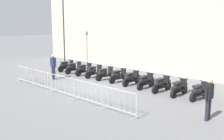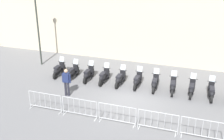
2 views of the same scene
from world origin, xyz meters
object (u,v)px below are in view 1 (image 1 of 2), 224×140
(motorcycle_0, at_px, (66,66))
(motorcycle_6, at_px, (131,78))
(motorcycle_7, at_px, (145,81))
(motorcycle_1, at_px, (74,68))
(motorcycle_10, at_px, (199,91))
(motorcycle_9, at_px, (179,88))
(street_lamp, at_px, (64,24))
(motorcycle_8, at_px, (161,84))
(motorcycle_3, at_px, (94,71))
(barrier_segment_4, at_px, (119,102))
(motorcycle_2, at_px, (84,69))
(barrier_segment_3, at_px, (87,93))
(motorcycle_5, at_px, (118,75))
(barrier_segment_0, at_px, (25,75))
(motorcycle_4, at_px, (105,73))
(barrier_segment_1, at_px, (42,80))
(officer_mid_plaza, at_px, (53,65))
(barrier_segment_2, at_px, (62,86))

(motorcycle_0, bearing_deg, motorcycle_6, -0.20)
(motorcycle_7, bearing_deg, motorcycle_1, -179.47)
(motorcycle_10, bearing_deg, motorcycle_1, -179.45)
(motorcycle_9, bearing_deg, street_lamp, 172.47)
(motorcycle_8, bearing_deg, motorcycle_3, -179.93)
(motorcycle_1, bearing_deg, barrier_segment_4, -26.25)
(motorcycle_2, height_order, street_lamp, street_lamp)
(motorcycle_7, distance_m, barrier_segment_3, 4.31)
(motorcycle_5, distance_m, barrier_segment_0, 5.99)
(motorcycle_1, bearing_deg, motorcycle_4, 0.52)
(motorcycle_5, height_order, barrier_segment_1, motorcycle_5)
(motorcycle_2, height_order, officer_mid_plaza, officer_mid_plaza)
(street_lamp, relative_size, officer_mid_plaza, 3.55)
(motorcycle_8, xyz_separation_m, barrier_segment_4, (0.73, -4.29, 0.07))
(motorcycle_10, bearing_deg, motorcycle_3, -179.58)
(motorcycle_9, distance_m, street_lamp, 12.97)
(motorcycle_10, bearing_deg, motorcycle_5, 179.70)
(motorcycle_7, bearing_deg, motorcycle_9, -1.20)
(officer_mid_plaza, bearing_deg, barrier_segment_4, -13.88)
(motorcycle_8, xyz_separation_m, motorcycle_9, (1.13, -0.03, 0.00))
(motorcycle_2, height_order, motorcycle_6, same)
(motorcycle_1, relative_size, motorcycle_2, 1.00)
(motorcycle_8, xyz_separation_m, barrier_segment_2, (-3.37, -4.29, 0.07))
(barrier_segment_1, bearing_deg, motorcycle_8, 38.31)
(motorcycle_2, height_order, motorcycle_3, same)
(motorcycle_10, distance_m, officer_mid_plaza, 9.70)
(motorcycle_5, height_order, motorcycle_9, same)
(motorcycle_4, distance_m, motorcycle_6, 2.26)
(motorcycle_3, height_order, barrier_segment_2, motorcycle_3)
(barrier_segment_3, bearing_deg, barrier_segment_1, 179.97)
(motorcycle_10, bearing_deg, street_lamp, 173.42)
(motorcycle_3, distance_m, barrier_segment_1, 4.29)
(barrier_segment_0, xyz_separation_m, barrier_segment_4, (8.21, -0.00, 0.00))
(motorcycle_3, bearing_deg, motorcycle_9, -0.21)
(motorcycle_1, xyz_separation_m, motorcycle_8, (7.87, 0.05, 0.00))
(motorcycle_7, distance_m, motorcycle_9, 2.25)
(motorcycle_3, bearing_deg, barrier_segment_0, -113.42)
(motorcycle_0, bearing_deg, street_lamp, 146.51)
(motorcycle_6, height_order, motorcycle_7, same)
(motorcycle_9, height_order, barrier_segment_4, motorcycle_9)
(motorcycle_7, xyz_separation_m, barrier_segment_2, (-2.26, -4.30, 0.07))
(barrier_segment_2, bearing_deg, motorcycle_4, 104.79)
(motorcycle_6, xyz_separation_m, barrier_segment_2, (-1.13, -4.34, 0.07))
(motorcycle_7, bearing_deg, motorcycle_6, 178.18)
(motorcycle_7, bearing_deg, barrier_segment_3, -92.73)
(motorcycle_7, relative_size, barrier_segment_4, 0.88)
(barrier_segment_1, bearing_deg, motorcycle_3, 92.65)
(motorcycle_2, xyz_separation_m, motorcycle_4, (2.24, -0.04, 0.00))
(motorcycle_0, bearing_deg, motorcycle_4, -1.15)
(barrier_segment_1, xyz_separation_m, street_lamp, (-5.90, 5.90, 3.15))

